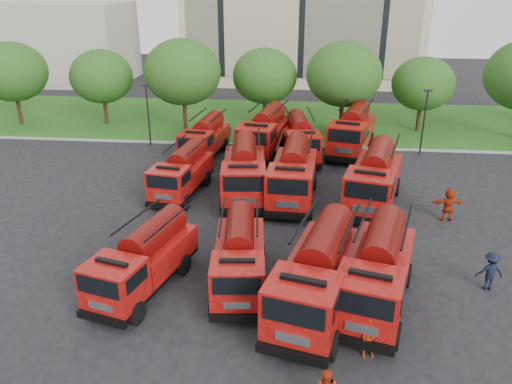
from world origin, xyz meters
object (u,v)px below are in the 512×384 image
fire_truck_2 (318,274)px  fire_truck_10 (300,138)px  firefighter_2 (379,288)px  fire_truck_1 (239,256)px  firefighter_0 (368,356)px  fire_truck_4 (182,172)px  fire_truck_0 (144,259)px  fire_truck_8 (205,138)px  fire_truck_7 (374,178)px  fire_truck_11 (352,131)px  fire_truck_5 (244,171)px  fire_truck_9 (265,132)px  firefighter_4 (179,263)px  firefighter_5 (446,220)px  fire_truck_3 (377,270)px  fire_truck_6 (293,173)px  firefighter_3 (486,289)px

fire_truck_2 → fire_truck_10: size_ratio=1.11×
firefighter_2 → fire_truck_10: bearing=27.3°
fire_truck_1 → firefighter_0: fire_truck_1 is taller
firefighter_2 → fire_truck_4: bearing=63.8°
fire_truck_0 → firefighter_2: bearing=20.3°
fire_truck_8 → fire_truck_7: bearing=-26.5°
fire_truck_2 → fire_truck_11: (3.02, 21.06, 0.04)m
fire_truck_0 → fire_truck_7: size_ratio=0.84×
fire_truck_0 → firefighter_2: size_ratio=4.12×
fire_truck_7 → fire_truck_8: size_ratio=1.18×
fire_truck_5 → fire_truck_2: bearing=-74.8°
fire_truck_2 → fire_truck_9: size_ratio=0.99×
fire_truck_0 → fire_truck_2: (7.66, -0.84, 0.26)m
fire_truck_11 → firefighter_4: size_ratio=4.70×
fire_truck_0 → firefighter_5: 17.46m
fire_truck_0 → firefighter_5: (15.25, 8.37, -1.48)m
fire_truck_11 → firefighter_4: 20.51m
fire_truck_3 → fire_truck_11: 20.38m
fire_truck_10 → firefighter_2: bearing=-84.4°
fire_truck_1 → firefighter_4: 3.86m
fire_truck_5 → fire_truck_6: 3.09m
fire_truck_11 → fire_truck_8: bearing=-155.2°
fire_truck_7 → fire_truck_11: 10.07m
fire_truck_0 → firefighter_3: fire_truck_0 is taller
firefighter_3 → firefighter_5: bearing=-93.6°
fire_truck_2 → firefighter_2: bearing=46.7°
fire_truck_11 → firefighter_2: size_ratio=4.97×
firefighter_0 → firefighter_4: firefighter_0 is taller
fire_truck_7 → firefighter_2: fire_truck_7 is taller
fire_truck_3 → firefighter_3: size_ratio=4.10×
fire_truck_6 → fire_truck_8: (-7.01, 7.52, -0.22)m
fire_truck_7 → firefighter_3: (4.13, -8.76, -1.76)m
fire_truck_0 → fire_truck_9: 19.54m
fire_truck_2 → fire_truck_11: bearing=96.4°
fire_truck_7 → fire_truck_10: (-4.62, 8.16, -0.16)m
firefighter_2 → fire_truck_11: bearing=14.0°
fire_truck_0 → fire_truck_10: fire_truck_10 is taller
firefighter_0 → firefighter_2: 4.60m
fire_truck_3 → fire_truck_6: fire_truck_6 is taller
fire_truck_1 → fire_truck_3: (5.95, -0.84, 0.19)m
fire_truck_1 → firefighter_3: (11.16, 0.71, -1.47)m
fire_truck_6 → fire_truck_8: 10.28m
fire_truck_4 → fire_truck_6: (7.09, -0.23, 0.26)m
fire_truck_4 → fire_truck_5: 4.01m
fire_truck_8 → fire_truck_5: bearing=-55.0°
firefighter_5 → fire_truck_2: bearing=44.3°
firefighter_4 → fire_truck_9: bearing=-40.4°
fire_truck_2 → fire_truck_6: 11.41m
fire_truck_1 → fire_truck_4: size_ratio=0.98×
fire_truck_6 → firefighter_2: 10.57m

